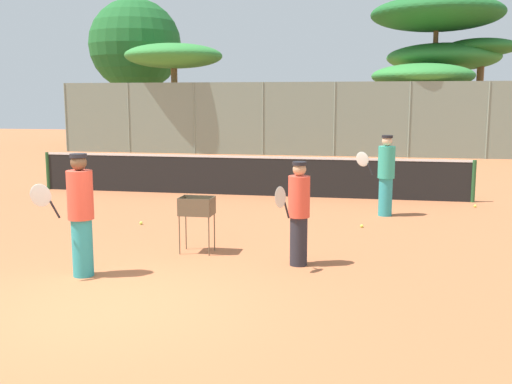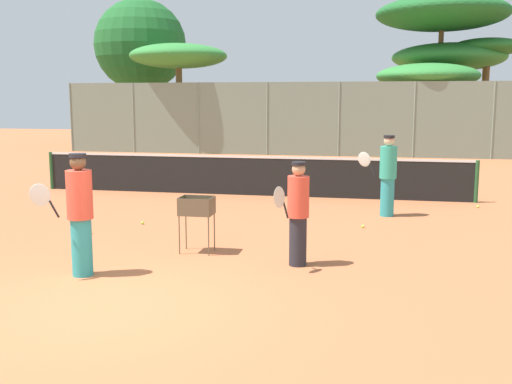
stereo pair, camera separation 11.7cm
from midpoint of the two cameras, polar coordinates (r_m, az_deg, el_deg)
ground_plane at (r=7.95m, az=-14.82°, el=-10.47°), size 80.00×80.00×0.00m
tennis_net at (r=16.14m, az=-1.13°, el=1.65°), size 11.79×0.10×1.07m
back_fence at (r=27.48m, az=3.93°, el=6.95°), size 23.02×0.08×3.33m
tree_0 at (r=30.45m, az=-7.95°, el=12.63°), size 4.80×4.80×5.26m
tree_1 at (r=32.81m, az=20.60°, el=12.53°), size 3.53×3.53×5.57m
tree_2 at (r=29.59m, az=15.47°, el=10.45°), size 4.74×4.74×4.22m
tree_3 at (r=33.29m, az=17.29°, el=12.04°), size 5.79×5.79×5.42m
tree_4 at (r=32.28m, az=16.74°, el=15.89°), size 6.51×6.51×7.55m
tree_5 at (r=35.45m, az=-11.53°, el=13.52°), size 5.16×5.16×8.15m
player_white_outfit at (r=9.10m, az=-16.74°, el=-1.97°), size 0.74×0.72×1.81m
player_red_cap at (r=13.55m, az=12.01°, el=1.66°), size 0.91×0.40×1.80m
player_yellow_shirt at (r=9.31m, az=3.72°, el=-1.93°), size 0.49×0.83×1.64m
ball_cart at (r=10.14m, az=-5.96°, el=-1.78°), size 0.56×0.41×0.96m
tennis_ball_0 at (r=15.33m, az=19.94°, el=-1.26°), size 0.07×0.07×0.07m
tennis_ball_2 at (r=12.06m, az=-15.86°, el=-3.71°), size 0.07×0.07×0.07m
tennis_ball_3 at (r=12.69m, az=-11.15°, el=-2.92°), size 0.07×0.07×0.07m
tennis_ball_4 at (r=13.67m, az=-16.33°, el=-2.26°), size 0.07×0.07×0.07m
tennis_ball_5 at (r=12.34m, az=9.77°, el=-3.21°), size 0.07×0.07×0.07m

